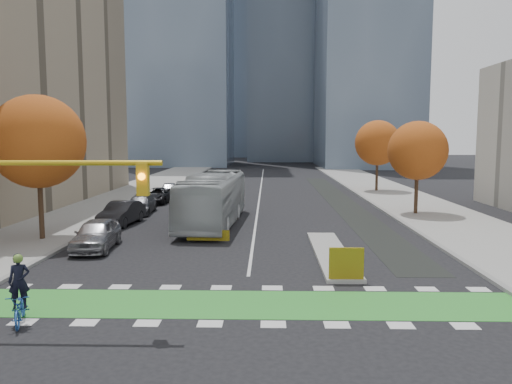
{
  "coord_description": "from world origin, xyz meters",
  "views": [
    {
      "loc": [
        0.81,
        -15.57,
        5.89
      ],
      "look_at": [
        0.19,
        10.5,
        3.0
      ],
      "focal_mm": 35.0,
      "sensor_mm": 36.0,
      "label": 1
    }
  ],
  "objects_px": {
    "tree_east_near": "(418,151)",
    "parked_car_a": "(96,234)",
    "tree_east_far": "(378,143)",
    "parked_car_b": "(121,213)",
    "tree_west": "(38,142)",
    "parked_car_c": "(140,205)",
    "parked_car_d": "(158,195)",
    "cyclist": "(20,301)",
    "bus": "(213,199)",
    "hazard_board": "(346,263)",
    "parked_car_e": "(169,189)"
  },
  "relations": [
    {
      "from": "tree_east_near",
      "to": "parked_car_a",
      "type": "distance_m",
      "value": 23.86
    },
    {
      "from": "tree_east_far",
      "to": "parked_car_a",
      "type": "height_order",
      "value": "tree_east_far"
    },
    {
      "from": "parked_car_b",
      "to": "tree_west",
      "type": "bearing_deg",
      "value": -113.35
    },
    {
      "from": "tree_east_far",
      "to": "parked_car_c",
      "type": "xyz_separation_m",
      "value": [
        -21.5,
        -15.75,
        -4.55
      ]
    },
    {
      "from": "parked_car_c",
      "to": "parked_car_d",
      "type": "xyz_separation_m",
      "value": [
        0.0,
        6.17,
        -0.02
      ]
    },
    {
      "from": "tree_west",
      "to": "cyclist",
      "type": "relative_size",
      "value": 3.66
    },
    {
      "from": "tree_east_near",
      "to": "bus",
      "type": "distance_m",
      "value": 15.78
    },
    {
      "from": "tree_east_far",
      "to": "parked_car_d",
      "type": "xyz_separation_m",
      "value": [
        -21.5,
        -9.58,
        -4.57
      ]
    },
    {
      "from": "hazard_board",
      "to": "tree_east_near",
      "type": "xyz_separation_m",
      "value": [
        8.0,
        17.8,
        4.06
      ]
    },
    {
      "from": "parked_car_a",
      "to": "parked_car_d",
      "type": "relative_size",
      "value": 0.97
    },
    {
      "from": "parked_car_c",
      "to": "parked_car_d",
      "type": "relative_size",
      "value": 0.98
    },
    {
      "from": "hazard_board",
      "to": "parked_car_d",
      "type": "bearing_deg",
      "value": 118.22
    },
    {
      "from": "parked_car_b",
      "to": "parked_car_c",
      "type": "relative_size",
      "value": 1.0
    },
    {
      "from": "hazard_board",
      "to": "parked_car_a",
      "type": "relative_size",
      "value": 0.3
    },
    {
      "from": "cyclist",
      "to": "bus",
      "type": "distance_m",
      "value": 18.62
    },
    {
      "from": "hazard_board",
      "to": "parked_car_b",
      "type": "bearing_deg",
      "value": 134.9
    },
    {
      "from": "tree_west",
      "to": "cyclist",
      "type": "distance_m",
      "value": 14.32
    },
    {
      "from": "tree_west",
      "to": "tree_east_far",
      "type": "distance_m",
      "value": 35.73
    },
    {
      "from": "parked_car_a",
      "to": "parked_car_b",
      "type": "height_order",
      "value": "parked_car_a"
    },
    {
      "from": "parked_car_b",
      "to": "tree_east_far",
      "type": "bearing_deg",
      "value": 50.41
    },
    {
      "from": "parked_car_a",
      "to": "parked_car_e",
      "type": "distance_m",
      "value": 23.48
    },
    {
      "from": "hazard_board",
      "to": "tree_west",
      "type": "relative_size",
      "value": 0.17
    },
    {
      "from": "hazard_board",
      "to": "bus",
      "type": "bearing_deg",
      "value": 117.01
    },
    {
      "from": "parked_car_c",
      "to": "tree_east_far",
      "type": "bearing_deg",
      "value": 34.04
    },
    {
      "from": "cyclist",
      "to": "parked_car_d",
      "type": "distance_m",
      "value": 28.99
    },
    {
      "from": "parked_car_c",
      "to": "parked_car_e",
      "type": "bearing_deg",
      "value": 87.81
    },
    {
      "from": "hazard_board",
      "to": "tree_west",
      "type": "xyz_separation_m",
      "value": [
        -16.0,
        7.8,
        4.82
      ]
    },
    {
      "from": "tree_west",
      "to": "bus",
      "type": "distance_m",
      "value": 11.42
    },
    {
      "from": "tree_east_far",
      "to": "parked_car_c",
      "type": "bearing_deg",
      "value": -143.77
    },
    {
      "from": "tree_east_near",
      "to": "parked_car_b",
      "type": "distance_m",
      "value": 21.91
    },
    {
      "from": "tree_east_near",
      "to": "parked_car_e",
      "type": "relative_size",
      "value": 1.73
    },
    {
      "from": "parked_car_d",
      "to": "parked_car_b",
      "type": "bearing_deg",
      "value": -82.77
    },
    {
      "from": "hazard_board",
      "to": "tree_east_far",
      "type": "bearing_deg",
      "value": 75.88
    },
    {
      "from": "cyclist",
      "to": "tree_east_near",
      "type": "bearing_deg",
      "value": 30.46
    },
    {
      "from": "tree_west",
      "to": "parked_car_c",
      "type": "bearing_deg",
      "value": 73.68
    },
    {
      "from": "tree_east_far",
      "to": "bus",
      "type": "height_order",
      "value": "tree_east_far"
    },
    {
      "from": "cyclist",
      "to": "parked_car_d",
      "type": "bearing_deg",
      "value": 74.59
    },
    {
      "from": "hazard_board",
      "to": "parked_car_e",
      "type": "bearing_deg",
      "value": 113.98
    },
    {
      "from": "tree_east_far",
      "to": "parked_car_e",
      "type": "relative_size",
      "value": 1.87
    },
    {
      "from": "cyclist",
      "to": "parked_car_e",
      "type": "xyz_separation_m",
      "value": [
        -2.0,
        33.92,
        -0.05
      ]
    },
    {
      "from": "bus",
      "to": "parked_car_b",
      "type": "height_order",
      "value": "bus"
    },
    {
      "from": "parked_car_b",
      "to": "parked_car_c",
      "type": "distance_m",
      "value": 5.0
    },
    {
      "from": "tree_east_far",
      "to": "parked_car_e",
      "type": "height_order",
      "value": "tree_east_far"
    },
    {
      "from": "cyclist",
      "to": "tree_west",
      "type": "bearing_deg",
      "value": 92.44
    },
    {
      "from": "tree_west",
      "to": "parked_car_b",
      "type": "relative_size",
      "value": 1.72
    },
    {
      "from": "tree_west",
      "to": "parked_car_e",
      "type": "distance_m",
      "value": 22.18
    },
    {
      "from": "bus",
      "to": "parked_car_c",
      "type": "height_order",
      "value": "bus"
    },
    {
      "from": "cyclist",
      "to": "hazard_board",
      "type": "bearing_deg",
      "value": 3.77
    },
    {
      "from": "tree_east_far",
      "to": "cyclist",
      "type": "height_order",
      "value": "tree_east_far"
    },
    {
      "from": "bus",
      "to": "parked_car_a",
      "type": "xyz_separation_m",
      "value": [
        -5.35,
        -7.66,
        -0.94
      ]
    }
  ]
}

